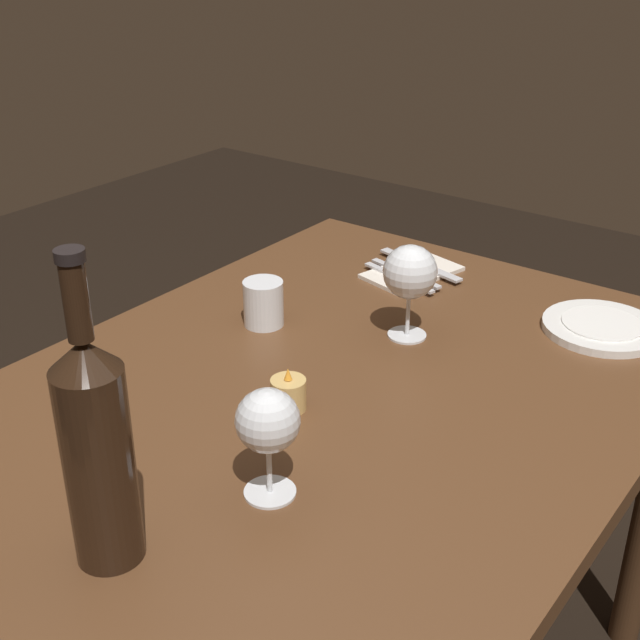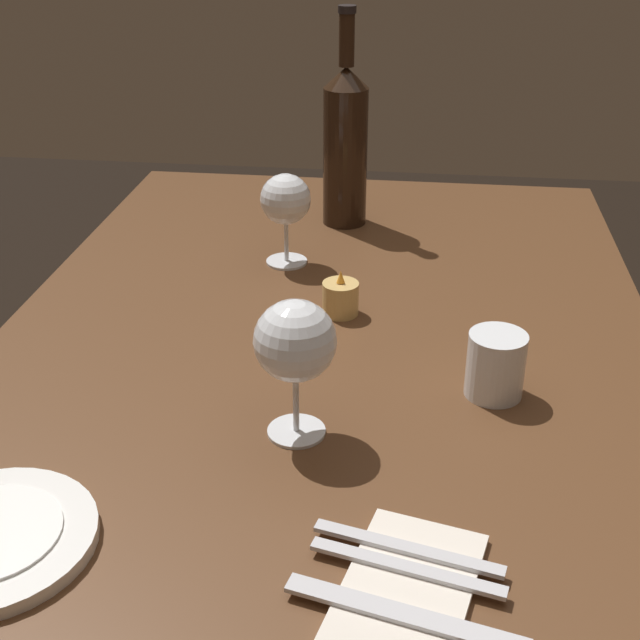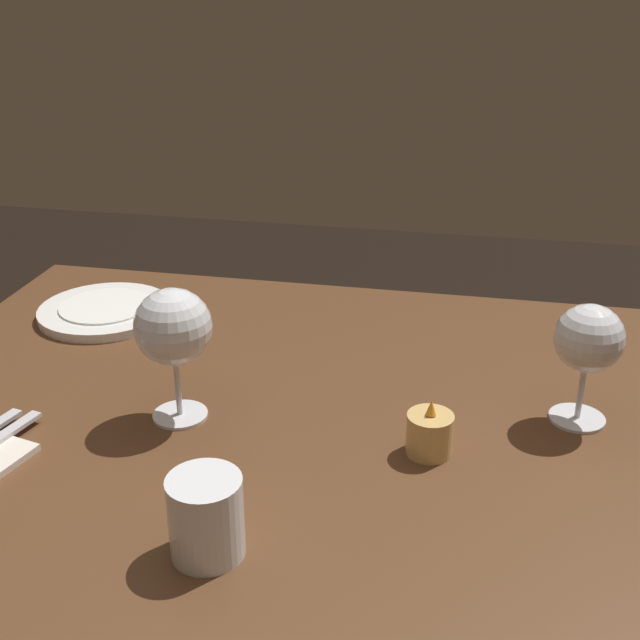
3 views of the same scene
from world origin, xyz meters
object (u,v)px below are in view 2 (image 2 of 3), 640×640
at_px(fork_outer, 408,548).
at_px(folded_napkin, 405,594).
at_px(wine_glass_right, 295,344).
at_px(votive_candle, 340,299).
at_px(water_tumbler, 495,368).
at_px(wine_bottle, 345,143).
at_px(fork_inner, 407,568).
at_px(wine_glass_left, 286,201).
at_px(table_knife, 404,615).

bearing_deg(fork_outer, folded_napkin, 0.00).
xyz_separation_m(wine_glass_right, votive_candle, (-0.30, 0.02, -0.09)).
xyz_separation_m(wine_glass_right, water_tumbler, (-0.11, 0.22, -0.08)).
relative_size(wine_bottle, fork_inner, 2.08).
height_order(wine_glass_left, wine_bottle, wine_bottle).
bearing_deg(wine_glass_left, water_tumbler, 41.07).
height_order(fork_inner, table_knife, same).
distance_m(wine_glass_left, table_knife, 0.77).
xyz_separation_m(wine_glass_left, folded_napkin, (0.70, 0.22, -0.10)).
bearing_deg(wine_glass_right, folded_napkin, 29.37).
distance_m(votive_candle, fork_inner, 0.52).
distance_m(wine_bottle, votive_candle, 0.38).
relative_size(wine_glass_left, wine_glass_right, 0.90).
distance_m(wine_glass_left, wine_glass_right, 0.47).
height_order(folded_napkin, fork_inner, fork_inner).
bearing_deg(wine_bottle, fork_outer, 9.67).
distance_m(wine_bottle, table_knife, 0.94).
bearing_deg(fork_inner, water_tumbler, 163.75).
bearing_deg(fork_inner, wine_glass_left, -162.13).
relative_size(wine_bottle, water_tumbler, 4.59).
xyz_separation_m(wine_bottle, votive_candle, (0.36, 0.03, -0.12)).
relative_size(fork_outer, table_knife, 0.85).
xyz_separation_m(wine_bottle, fork_inner, (0.86, 0.14, -0.13)).
relative_size(water_tumbler, fork_outer, 0.45).
bearing_deg(water_tumbler, fork_outer, -17.55).
bearing_deg(wine_bottle, table_knife, 8.84).
xyz_separation_m(wine_glass_left, water_tumbler, (0.36, 0.31, -0.07)).
distance_m(fork_outer, table_knife, 0.08).
bearing_deg(wine_glass_right, table_knife, 26.50).
bearing_deg(folded_napkin, fork_inner, 180.00).
relative_size(folded_napkin, table_knife, 1.01).
height_order(wine_glass_left, fork_outer, wine_glass_left).
height_order(wine_glass_right, folded_napkin, wine_glass_right).
height_order(water_tumbler, fork_inner, water_tumbler).
bearing_deg(fork_inner, folded_napkin, 0.00).
relative_size(votive_candle, fork_outer, 0.38).
distance_m(wine_glass_right, fork_inner, 0.27).
height_order(votive_candle, table_knife, votive_candle).
bearing_deg(wine_bottle, fork_inner, 9.39).
bearing_deg(wine_glass_left, table_knife, 16.60).
xyz_separation_m(wine_glass_left, wine_glass_right, (0.47, 0.09, 0.01)).
bearing_deg(fork_outer, fork_inner, 0.00).
bearing_deg(water_tumbler, wine_glass_left, -138.93).
bearing_deg(fork_inner, wine_bottle, -170.61).
bearing_deg(water_tumbler, votive_candle, -132.44).
distance_m(wine_glass_left, votive_candle, 0.21).
bearing_deg(wine_glass_left, wine_glass_right, 10.49).
relative_size(votive_candle, fork_inner, 0.38).
distance_m(wine_bottle, fork_outer, 0.86).
bearing_deg(water_tumbler, folded_napkin, -15.12).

